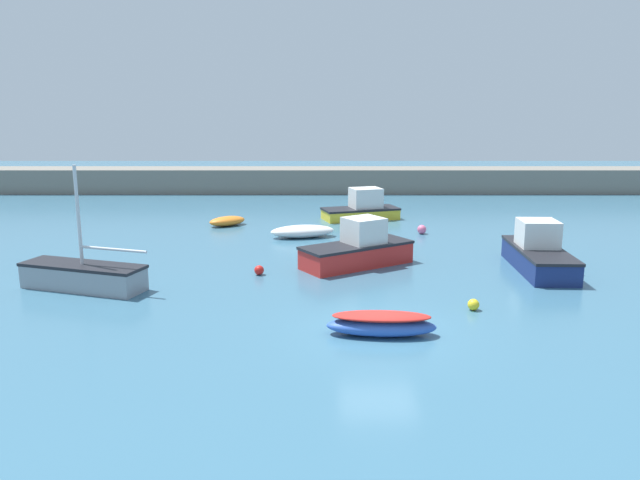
{
  "coord_description": "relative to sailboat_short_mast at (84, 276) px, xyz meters",
  "views": [
    {
      "loc": [
        -1.89,
        -18.81,
        7.11
      ],
      "look_at": [
        -1.93,
        9.66,
        0.85
      ],
      "focal_mm": 35.0,
      "sensor_mm": 36.0,
      "label": 1
    }
  ],
  "objects": [
    {
      "name": "ground_plane",
      "position": [
        11.12,
        -4.6,
        -0.63
      ],
      "size": [
        120.0,
        120.0,
        0.2
      ],
      "primitive_type": "cube",
      "color": "#38667F"
    },
    {
      "name": "cabin_cruiser_white",
      "position": [
        10.94,
        3.61,
        0.21
      ],
      "size": [
        5.32,
        4.34,
        2.14
      ],
      "rotation": [
        0.0,
        0.0,
        3.71
      ],
      "color": "red",
      "rests_on": "ground_plane"
    },
    {
      "name": "mooring_buoy_yellow",
      "position": [
        14.61,
        -2.57,
        -0.33
      ],
      "size": [
        0.41,
        0.41,
        0.41
      ],
      "primitive_type": "sphere",
      "color": "yellow",
      "rests_on": "ground_plane"
    },
    {
      "name": "mooring_buoy_red",
      "position": [
        6.65,
        2.04,
        -0.33
      ],
      "size": [
        0.41,
        0.41,
        0.41
      ],
      "primitive_type": "sphere",
      "color": "red",
      "rests_on": "ground_plane"
    },
    {
      "name": "harbor_breakwater",
      "position": [
        11.12,
        27.36,
        0.44
      ],
      "size": [
        61.12,
        3.29,
        1.94
      ],
      "primitive_type": "cube",
      "color": "slate",
      "rests_on": "ground_plane"
    },
    {
      "name": "sailboat_short_mast",
      "position": [
        0.0,
        0.0,
        0.0
      ],
      "size": [
        5.41,
        2.94,
        4.84
      ],
      "rotation": [
        0.0,
        0.0,
        2.83
      ],
      "color": "gray",
      "rests_on": "ground_plane"
    },
    {
      "name": "motorboat_grey_hull",
      "position": [
        11.88,
        15.06,
        0.16
      ],
      "size": [
        5.06,
        3.23,
        1.95
      ],
      "rotation": [
        0.0,
        0.0,
        3.44
      ],
      "color": "yellow",
      "rests_on": "ground_plane"
    },
    {
      "name": "fishing_dinghy_green",
      "position": [
        3.72,
        12.89,
        -0.25
      ],
      "size": [
        2.5,
        2.26,
        0.56
      ],
      "rotation": [
        0.0,
        0.0,
        0.63
      ],
      "color": "orange",
      "rests_on": "ground_plane"
    },
    {
      "name": "motorboat_with_cabin",
      "position": [
        18.73,
        2.89,
        0.21
      ],
      "size": [
        2.12,
        5.52,
        2.14
      ],
      "rotation": [
        0.0,
        0.0,
        4.67
      ],
      "color": "navy",
      "rests_on": "ground_plane"
    },
    {
      "name": "mooring_buoy_pink",
      "position": [
        14.89,
        10.52,
        -0.28
      ],
      "size": [
        0.5,
        0.5,
        0.5
      ],
      "primitive_type": "sphere",
      "color": "#EA668C",
      "rests_on": "ground_plane"
    },
    {
      "name": "open_tender_yellow",
      "position": [
        8.28,
        9.6,
        -0.2
      ],
      "size": [
        3.69,
        2.07,
        0.67
      ],
      "rotation": [
        0.0,
        0.0,
        0.21
      ],
      "color": "white",
      "rests_on": "ground_plane"
    },
    {
      "name": "rowboat_with_red_cover",
      "position": [
        11.15,
        -4.96,
        -0.17
      ],
      "size": [
        3.5,
        1.3,
        0.73
      ],
      "rotation": [
        0.0,
        0.0,
        3.08
      ],
      "color": "#2D56B7",
      "rests_on": "ground_plane"
    }
  ]
}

